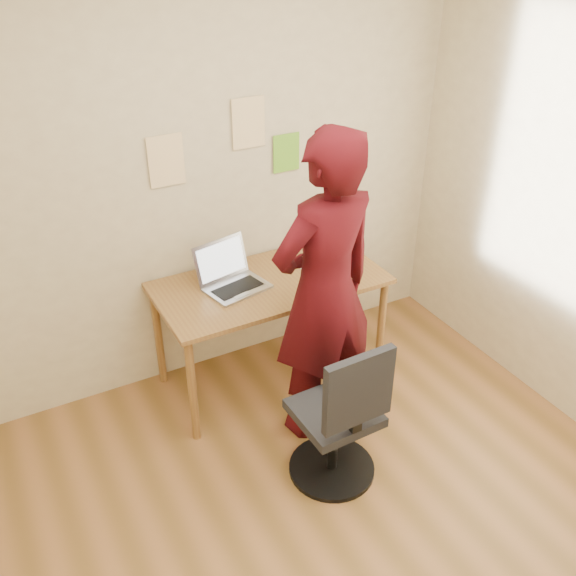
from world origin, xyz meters
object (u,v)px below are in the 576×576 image
office_chair (340,424)px  person (325,292)px  desk (270,293)px  laptop (231,278)px  phone (322,286)px

office_chair → person: 0.70m
person → desk: bearing=-90.1°
laptop → phone: bearing=-42.1°
desk → laptop: laptop is taller
person → office_chair: bearing=63.7°
desk → laptop: size_ratio=3.34×
phone → office_chair: bearing=-118.4°
desk → office_chair: 0.99m
person → laptop: bearing=-70.6°
laptop → phone: (0.47, -0.27, -0.05)m
desk → office_chair: office_chair is taller
desk → office_chair: size_ratio=1.52×
desk → phone: phone is taller
phone → person: 0.40m
phone → office_chair: 0.89m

